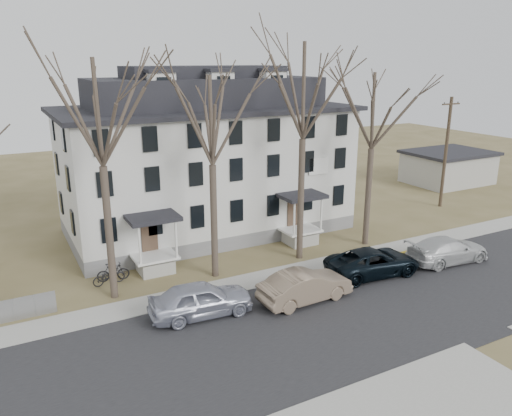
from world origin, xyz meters
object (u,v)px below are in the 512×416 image
utility_pole_far (446,151)px  bicycle_right (113,273)px  tree_mid_left (211,114)px  tree_mid_right (374,105)px  boarding_house (207,160)px  bicycle_left (109,277)px  tree_center (304,84)px  car_navy (373,262)px  car_silver (201,300)px  car_white (447,250)px  car_tan (305,287)px  tree_far_left (98,105)px

utility_pole_far → bicycle_right: utility_pole_far is taller
tree_mid_left → tree_mid_right: bearing=0.0°
boarding_house → tree_mid_right: size_ratio=1.63×
bicycle_left → tree_center: bearing=-103.1°
boarding_house → car_navy: bearing=-66.7°
tree_center → car_silver: bearing=-154.0°
car_silver → car_white: car_silver is taller
bicycle_left → car_tan: bearing=-133.5°
tree_far_left → bicycle_right: tree_far_left is taller
boarding_house → tree_mid_right: 12.51m
car_silver → car_white: (16.50, -0.89, -0.08)m
utility_pole_far → bicycle_left: bearing=-175.1°
tree_mid_left → car_white: tree_mid_left is taller
tree_mid_right → car_tan: size_ratio=2.45×
car_white → utility_pole_far: bearing=-41.7°
tree_mid_right → car_white: tree_mid_right is taller
car_silver → car_tan: car_silver is taller
bicycle_right → car_tan: bearing=-123.5°
tree_far_left → boarding_house: bearing=42.2°
car_navy → tree_mid_right: bearing=-29.7°
tree_mid_left → bicycle_right: bearing=159.9°
tree_far_left → bicycle_left: 10.00m
bicycle_right → tree_center: bearing=-92.5°
car_silver → bicycle_left: size_ratio=2.82×
car_tan → boarding_house: bearing=-2.9°
tree_mid_left → car_navy: (8.40, -4.37, -8.80)m
boarding_house → tree_far_left: (-9.00, -8.15, 4.96)m
boarding_house → car_navy: 14.39m
boarding_house → car_tan: boarding_house is taller
tree_far_left → tree_mid_left: 6.05m
tree_mid_left → tree_center: tree_center is taller
tree_far_left → tree_center: (12.00, 0.00, 0.74)m
boarding_house → bicycle_right: size_ratio=11.22×
tree_far_left → utility_pole_far: tree_far_left is taller
utility_pole_far → car_silver: 27.71m
tree_mid_right → car_tan: tree_mid_right is taller
tree_mid_left → car_silver: bearing=-121.7°
tree_center → car_tan: tree_center is taller
car_silver → bicycle_left: (-3.32, 5.88, -0.40)m
tree_mid_left → car_tan: 10.65m
bicycle_left → bicycle_right: bearing=-48.0°
tree_mid_left → car_tan: size_ratio=2.45×
car_tan → utility_pole_far: bearing=-67.7°
tree_mid_left → tree_center: bearing=0.0°
bicycle_left → bicycle_right: 0.50m
tree_mid_right → car_navy: size_ratio=2.20×
utility_pole_far → car_white: utility_pole_far is taller
boarding_house → tree_far_left: tree_far_left is taller
boarding_house → bicycle_right: bearing=-144.5°
tree_mid_right → bicycle_left: size_ratio=6.88×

